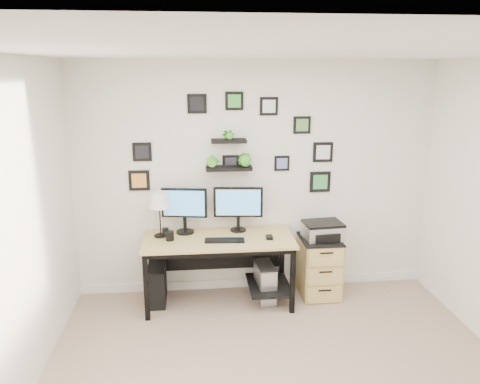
{
  "coord_description": "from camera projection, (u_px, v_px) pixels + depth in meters",
  "views": [
    {
      "loc": [
        -0.67,
        -3.06,
        2.48
      ],
      "look_at": [
        -0.19,
        1.83,
        1.2
      ],
      "focal_mm": 35.0,
      "sensor_mm": 36.0,
      "label": 1
    }
  ],
  "objects": [
    {
      "name": "mug",
      "position": [
        170.0,
        236.0,
        4.9
      ],
      "size": [
        0.09,
        0.09,
        0.1
      ],
      "primitive_type": "cylinder",
      "color": "black",
      "rests_on": "desk"
    },
    {
      "name": "file_cabinet",
      "position": [
        319.0,
        266.0,
        5.28
      ],
      "size": [
        0.43,
        0.53,
        0.67
      ],
      "color": "tan",
      "rests_on": "ground"
    },
    {
      "name": "keyboard",
      "position": [
        225.0,
        240.0,
        4.88
      ],
      "size": [
        0.42,
        0.16,
        0.02
      ],
      "primitive_type": "cube",
      "rotation": [
        0.0,
        0.0,
        -0.07
      ],
      "color": "black",
      "rests_on": "desk"
    },
    {
      "name": "desk",
      "position": [
        222.0,
        248.0,
        5.04
      ],
      "size": [
        1.6,
        0.7,
        0.75
      ],
      "color": "tan",
      "rests_on": "ground"
    },
    {
      "name": "monitor_right",
      "position": [
        238.0,
        205.0,
        5.12
      ],
      "size": [
        0.54,
        0.19,
        0.5
      ],
      "color": "black",
      "rests_on": "desk"
    },
    {
      "name": "pc_tower_black",
      "position": [
        157.0,
        284.0,
        5.12
      ],
      "size": [
        0.19,
        0.42,
        0.42
      ],
      "primitive_type": "cube",
      "rotation": [
        0.0,
        0.0,
        0.01
      ],
      "color": "black",
      "rests_on": "ground"
    },
    {
      "name": "pc_tower_grey",
      "position": [
        265.0,
        282.0,
        5.18
      ],
      "size": [
        0.21,
        0.42,
        0.41
      ],
      "color": "gray",
      "rests_on": "ground"
    },
    {
      "name": "table_lamp",
      "position": [
        159.0,
        201.0,
        4.94
      ],
      "size": [
        0.24,
        0.24,
        0.49
      ],
      "color": "black",
      "rests_on": "desk"
    },
    {
      "name": "wall_decor",
      "position": [
        234.0,
        149.0,
        5.05
      ],
      "size": [
        2.26,
        0.18,
        1.12
      ],
      "color": "black",
      "rests_on": "ground"
    },
    {
      "name": "monitor_left",
      "position": [
        184.0,
        207.0,
        5.06
      ],
      "size": [
        0.49,
        0.22,
        0.51
      ],
      "color": "black",
      "rests_on": "desk"
    },
    {
      "name": "mouse",
      "position": [
        269.0,
        237.0,
        4.96
      ],
      "size": [
        0.07,
        0.11,
        0.03
      ],
      "primitive_type": "cube",
      "rotation": [
        0.0,
        0.0,
        -0.03
      ],
      "color": "black",
      "rests_on": "desk"
    },
    {
      "name": "room",
      "position": [
        254.0,
        282.0,
        5.53
      ],
      "size": [
        4.0,
        4.0,
        4.0
      ],
      "color": "tan",
      "rests_on": "ground"
    },
    {
      "name": "pen_cup",
      "position": [
        166.0,
        232.0,
        5.02
      ],
      "size": [
        0.07,
        0.07,
        0.09
      ],
      "primitive_type": "cylinder",
      "color": "black",
      "rests_on": "desk"
    },
    {
      "name": "printer",
      "position": [
        323.0,
        230.0,
        5.17
      ],
      "size": [
        0.44,
        0.37,
        0.19
      ],
      "color": "silver",
      "rests_on": "file_cabinet"
    }
  ]
}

